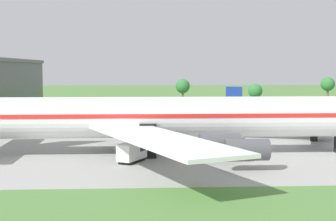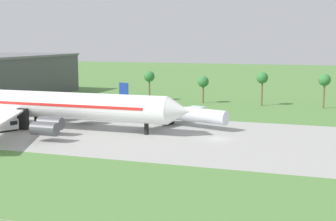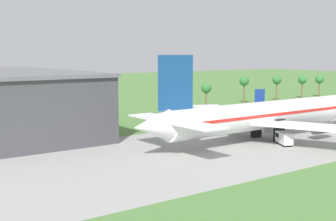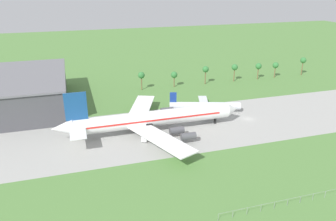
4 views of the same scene
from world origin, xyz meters
TOP-DOWN VIEW (x-y plane):
  - ground_plane at (0.00, 0.00)m, footprint 600.00×600.00m
  - taxiway_strip at (0.00, 0.00)m, footprint 320.00×44.00m
  - jet_airliner at (-42.97, -0.24)m, footprint 73.99×62.13m
  - regional_aircraft at (-15.10, 12.65)m, footprint 31.15×28.34m
  - baggage_tug at (-46.85, -6.70)m, footprint 4.19×5.42m
  - palm_tree_row at (17.85, 52.93)m, footprint 106.40×3.60m

SIDE VIEW (x-z plane):
  - ground_plane at x=0.00m, z-range 0.00..0.00m
  - taxiway_strip at x=0.00m, z-range 0.00..0.02m
  - baggage_tug at x=-46.85m, z-range 0.10..2.80m
  - regional_aircraft at x=-15.10m, z-range -1.60..7.81m
  - jet_airliner at x=-42.97m, z-range -3.98..14.91m
  - palm_tree_row at x=17.85m, z-range 2.38..13.70m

